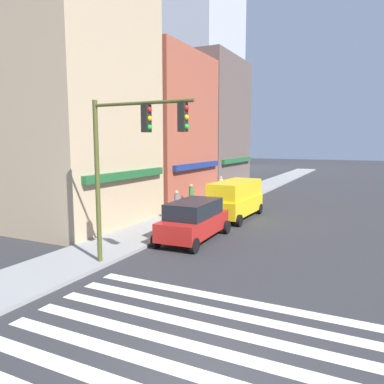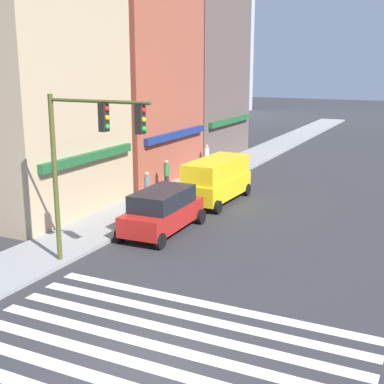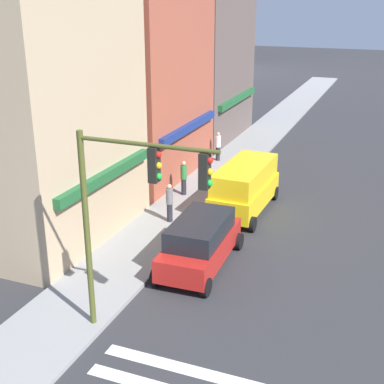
# 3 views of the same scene
# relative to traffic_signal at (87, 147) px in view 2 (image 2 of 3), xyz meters

# --- Properties ---
(ground_plane) EXTENTS (200.00, 200.00, 0.00)m
(ground_plane) POSITION_rel_traffic_signal_xyz_m (-4.65, -4.92, -4.51)
(ground_plane) COLOR #2D2D30
(crosswalk_stripes) EXTENTS (8.08, 10.80, 0.01)m
(crosswalk_stripes) POSITION_rel_traffic_signal_xyz_m (-4.65, -4.92, -4.51)
(crosswalk_stripes) COLOR silver
(crosswalk_stripes) RESTS_ON ground_plane
(storefront_row) EXTENTS (26.22, 5.30, 13.35)m
(storefront_row) POSITION_rel_traffic_signal_xyz_m (14.39, 6.58, 1.74)
(storefront_row) COLOR tan
(storefront_row) RESTS_ON ground_plane
(traffic_signal) EXTENTS (0.32, 4.15, 6.28)m
(traffic_signal) POSITION_rel_traffic_signal_xyz_m (0.00, 0.00, 0.00)
(traffic_signal) COLOR #474C1E
(traffic_signal) RESTS_ON ground_plane
(suv_red) EXTENTS (4.75, 2.12, 1.94)m
(suv_red) POSITION_rel_traffic_signal_xyz_m (4.90, -0.22, -3.48)
(suv_red) COLOR #B21E19
(suv_red) RESTS_ON ground_plane
(van_yellow) EXTENTS (5.06, 2.22, 2.34)m
(van_yellow) POSITION_rel_traffic_signal_xyz_m (10.80, -0.22, -3.23)
(van_yellow) COLOR yellow
(van_yellow) RESTS_ON ground_plane
(pedestrian_white_shirt) EXTENTS (0.32, 0.32, 1.77)m
(pedestrian_white_shirt) POSITION_rel_traffic_signal_xyz_m (17.77, 3.50, -3.44)
(pedestrian_white_shirt) COLOR #23232D
(pedestrian_white_shirt) RESTS_ON sidewalk_left
(pedestrian_green_top) EXTENTS (0.32, 0.32, 1.77)m
(pedestrian_green_top) POSITION_rel_traffic_signal_xyz_m (11.49, 3.17, -3.44)
(pedestrian_green_top) COLOR #23232D
(pedestrian_green_top) RESTS_ON sidewalk_left
(pedestrian_grey_coat) EXTENTS (0.32, 0.32, 1.77)m
(pedestrian_grey_coat) POSITION_rel_traffic_signal_xyz_m (8.09, 2.45, -3.44)
(pedestrian_grey_coat) COLOR #23232D
(pedestrian_grey_coat) RESTS_ON sidewalk_left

